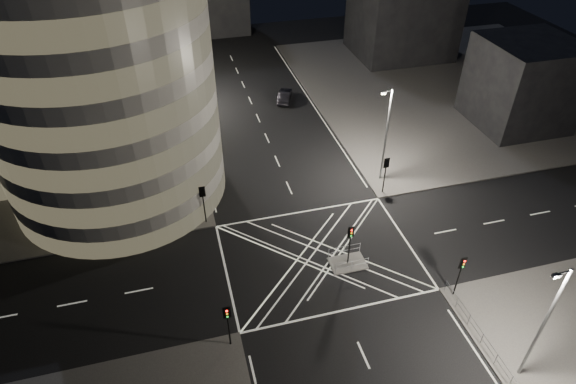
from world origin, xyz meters
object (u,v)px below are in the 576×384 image
object	(u,v)px
central_island	(348,263)
traffic_signal_nl	(228,319)
traffic_signal_island	(350,238)
street_lamp_left_far	(172,68)
traffic_signal_fr	(386,169)
street_lamp_left_near	(186,144)
street_lamp_right_near	(544,322)
traffic_signal_nr	(461,269)
street_lamp_right_far	(386,133)
sedan	(285,96)
traffic_signal_fl	(203,198)

from	to	relation	value
central_island	traffic_signal_nl	world-z (taller)	traffic_signal_nl
traffic_signal_island	street_lamp_left_far	xyz separation A→B (m)	(-11.44, 31.50, 2.63)
traffic_signal_fr	street_lamp_left_far	bearing A→B (deg)	128.17
street_lamp_left_near	street_lamp_left_far	bearing A→B (deg)	90.00
street_lamp_left_near	street_lamp_right_near	world-z (taller)	same
traffic_signal_nr	traffic_signal_island	bearing A→B (deg)	142.07
street_lamp_right_far	sedan	xyz separation A→B (m)	(-5.00, 19.74, -4.82)
street_lamp_right_near	street_lamp_left_near	bearing A→B (deg)	125.97
traffic_signal_fl	traffic_signal_nr	bearing A→B (deg)	-37.69
traffic_signal_nl	traffic_signal_island	size ratio (longest dim) A/B	1.00
traffic_signal_nl	sedan	bearing A→B (deg)	69.58
traffic_signal_fr	street_lamp_left_far	world-z (taller)	street_lamp_left_far
street_lamp_left_near	sedan	size ratio (longest dim) A/B	2.28
traffic_signal_fl	traffic_signal_fr	xyz separation A→B (m)	(17.60, 0.00, 0.00)
traffic_signal_fr	street_lamp_right_far	distance (m)	3.48
central_island	traffic_signal_nr	world-z (taller)	traffic_signal_nr
street_lamp_left_near	sedan	distance (m)	22.27
central_island	traffic_signal_island	world-z (taller)	traffic_signal_island
traffic_signal_fr	traffic_signal_nr	size ratio (longest dim) A/B	1.00
central_island	street_lamp_left_far	bearing A→B (deg)	109.95
street_lamp_right_near	traffic_signal_island	bearing A→B (deg)	120.75
traffic_signal_nr	street_lamp_left_near	bearing A→B (deg)	134.13
traffic_signal_nl	traffic_signal_fl	bearing A→B (deg)	90.00
traffic_signal_nl	central_island	bearing A→B (deg)	26.14
central_island	street_lamp_right_near	size ratio (longest dim) A/B	0.30
street_lamp_right_near	sedan	bearing A→B (deg)	96.68
traffic_signal_nl	street_lamp_right_far	distance (m)	24.27
traffic_signal_island	street_lamp_left_far	world-z (taller)	street_lamp_left_far
traffic_signal_nr	street_lamp_left_far	bearing A→B (deg)	116.36
traffic_signal_fr	street_lamp_left_near	distance (m)	19.14
street_lamp_left_far	central_island	bearing A→B (deg)	-70.05
traffic_signal_fl	street_lamp_left_far	bearing A→B (deg)	91.57
traffic_signal_island	street_lamp_left_near	size ratio (longest dim) A/B	0.40
street_lamp_left_near	street_lamp_right_near	distance (m)	32.13
street_lamp_left_near	street_lamp_right_near	xyz separation A→B (m)	(18.87, -26.00, 0.00)
traffic_signal_fl	street_lamp_right_far	xyz separation A→B (m)	(18.24, 2.20, 2.63)
traffic_signal_fl	street_lamp_left_near	bearing A→B (deg)	96.97
traffic_signal_nr	sedan	world-z (taller)	traffic_signal_nr
street_lamp_left_far	street_lamp_right_near	xyz separation A→B (m)	(18.87, -44.00, 0.00)
traffic_signal_fl	traffic_signal_fr	size ratio (longest dim) A/B	1.00
traffic_signal_nl	traffic_signal_fr	bearing A→B (deg)	37.69
traffic_signal_island	street_lamp_right_far	xyz separation A→B (m)	(7.44, 10.50, 2.63)
central_island	traffic_signal_nl	xyz separation A→B (m)	(-10.80, -5.30, 2.84)
traffic_signal_fr	traffic_signal_nr	bearing A→B (deg)	-90.00
central_island	traffic_signal_nl	bearing A→B (deg)	-153.86
street_lamp_right_near	traffic_signal_nl	bearing A→B (deg)	158.45
street_lamp_left_far	street_lamp_right_far	bearing A→B (deg)	-48.06
traffic_signal_nl	street_lamp_right_far	xyz separation A→B (m)	(18.24, 15.80, 2.63)
central_island	traffic_signal_fr	bearing A→B (deg)	50.67
traffic_signal_fl	street_lamp_right_far	size ratio (longest dim) A/B	0.40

